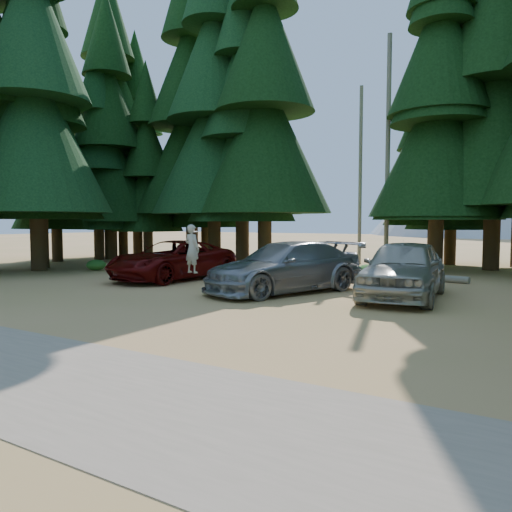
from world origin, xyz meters
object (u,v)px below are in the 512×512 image
Objects in this scene: silver_minivan_right at (404,269)px; log_right at (415,276)px; silver_minivan_center at (285,267)px; red_pickup at (173,260)px; log_mid at (364,273)px; frisbee_player at (192,249)px; log_left at (214,267)px.

silver_minivan_right is 1.24× the size of log_right.
silver_minivan_center is 6.71m from log_right.
log_mid is (6.30, 5.67, -0.69)m from red_pickup.
red_pickup is at bearing -166.20° from silver_minivan_center.
frisbee_player is 9.29m from log_right.
silver_minivan_right is 7.73m from frisbee_player.
log_left is (-0.91, 4.19, -0.66)m from red_pickup.
red_pickup is 4.34m from log_left.
silver_minivan_center reaches higher than log_right.
log_right is (-0.94, 5.28, -0.79)m from silver_minivan_right.
frisbee_player reaches higher than silver_minivan_right.
log_right is at bearing 34.70° from red_pickup.
log_mid is at bearing -11.35° from log_left.
silver_minivan_center is 1.94× the size of log_mid.
silver_minivan_center is (5.76, -0.84, 0.05)m from red_pickup.
silver_minivan_center is 1.09× the size of silver_minivan_right.
log_left is at bearing -55.15° from frisbee_player.
log_mid is at bearing -115.95° from frisbee_player.
silver_minivan_center is 6.57m from log_mid.
frisbee_player is (-7.65, -1.02, 0.47)m from silver_minivan_right.
log_right is at bearing 86.23° from silver_minivan_center.
silver_minivan_right is (9.61, -0.13, 0.12)m from red_pickup.
red_pickup is 8.50m from log_mid.
red_pickup is 1.90× the size of log_mid.
red_pickup is 10.11m from log_right.
frisbee_player is at bearing -153.32° from silver_minivan_center.
log_left is at bearing -164.02° from log_right.
red_pickup reaches higher than log_right.
silver_minivan_right is at bearing 3.19° from red_pickup.
frisbee_player is 8.18m from log_mid.
red_pickup is 9.61m from silver_minivan_right.
log_right is at bearing 23.84° from log_mid.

